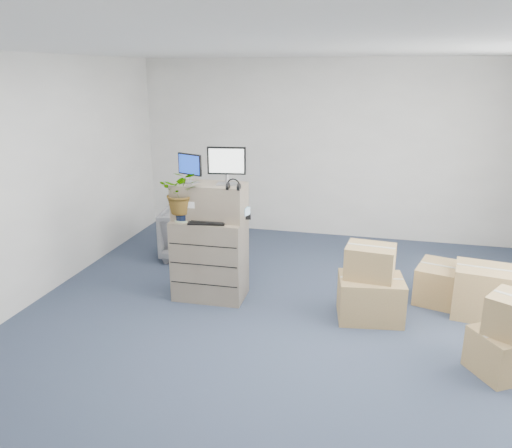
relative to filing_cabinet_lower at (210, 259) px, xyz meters
The scene contains 16 objects.
ground 1.38m from the filing_cabinet_lower, 37.43° to the right, with size 7.00×7.00×0.00m, color #242A41.
wall_back 3.05m from the filing_cabinet_lower, 69.28° to the left, with size 6.00×0.02×2.80m, color beige.
filing_cabinet_lower is the anchor object (origin of this frame).
filing_cabinet_upper 0.69m from the filing_cabinet_lower, 90.98° to the left, with size 0.83×0.41×0.41m, color #82705A.
monitor_left 1.11m from the filing_cabinet_lower, behind, with size 0.32×0.19×0.34m.
monitor_right 1.15m from the filing_cabinet_lower, 12.88° to the left, with size 0.43×0.20×0.43m.
headphones 1.00m from the filing_cabinet_lower, 21.52° to the right, with size 0.15×0.15×0.02m, color black.
keyboard 0.51m from the filing_cabinet_lower, 79.12° to the right, with size 0.42×0.17×0.02m, color black.
mouse 0.59m from the filing_cabinet_lower, 13.84° to the right, with size 0.09×0.06×0.03m, color silver.
water_bottle 0.60m from the filing_cabinet_lower, 22.28° to the left, with size 0.06×0.06×0.21m, color gray.
phone_dock 0.53m from the filing_cabinet_lower, 156.79° to the left, with size 0.06×0.05×0.12m.
external_drive 0.65m from the filing_cabinet_lower, 21.20° to the left, with size 0.16×0.12×0.05m, color black.
tissue_box 0.67m from the filing_cabinet_lower, 23.66° to the left, with size 0.24×0.12×0.09m, color #46B0F0.
potted_plant 0.81m from the filing_cabinet_lower, 159.58° to the right, with size 0.53×0.57×0.48m.
office_chair 1.40m from the filing_cabinet_lower, 120.21° to the left, with size 0.78×0.73×0.80m, color #5C5C61.
cardboard_boxes 2.67m from the filing_cabinet_lower, ahead, with size 2.10×2.10×0.82m.
Camera 1 is at (0.81, -4.42, 2.61)m, focal length 35.00 mm.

